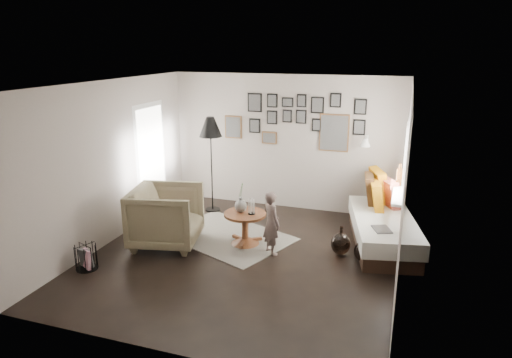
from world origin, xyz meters
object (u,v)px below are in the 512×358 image
(floor_lamp, at_px, (211,130))
(child, at_px, (271,223))
(armchair, at_px, (167,216))
(demijohn_small, at_px, (363,251))
(magazine_basket, at_px, (86,257))
(daybed, at_px, (383,224))
(demijohn_large, at_px, (341,244))
(vase, at_px, (241,203))
(pedestal_table, at_px, (245,230))

(floor_lamp, relative_size, child, 1.83)
(armchair, distance_m, demijohn_small, 3.11)
(floor_lamp, height_order, magazine_basket, floor_lamp)
(daybed, xyz_separation_m, child, (-1.62, -0.97, 0.18))
(demijohn_large, bearing_deg, magazine_basket, -154.39)
(floor_lamp, height_order, child, floor_lamp)
(daybed, height_order, demijohn_large, daybed)
(daybed, distance_m, child, 1.89)
(vase, relative_size, floor_lamp, 0.26)
(pedestal_table, height_order, daybed, daybed)
(vase, xyz_separation_m, magazine_basket, (-1.80, -1.55, -0.50))
(armchair, xyz_separation_m, demijohn_large, (2.72, 0.50, -0.30))
(demijohn_small, xyz_separation_m, child, (-1.38, -0.18, 0.35))
(child, bearing_deg, daybed, -105.62)
(vase, bearing_deg, pedestal_table, -14.04)
(vase, height_order, demijohn_small, vase)
(vase, height_order, child, vase)
(armchair, height_order, floor_lamp, floor_lamp)
(magazine_basket, bearing_deg, floor_lamp, 75.09)
(floor_lamp, distance_m, magazine_basket, 3.23)
(daybed, xyz_separation_m, armchair, (-3.31, -1.17, 0.16))
(demijohn_large, bearing_deg, daybed, 48.60)
(magazine_basket, bearing_deg, demijohn_small, 21.93)
(floor_lamp, bearing_deg, demijohn_small, -23.37)
(floor_lamp, height_order, demijohn_small, floor_lamp)
(daybed, relative_size, armchair, 2.15)
(vase, relative_size, armchair, 0.46)
(armchair, distance_m, magazine_basket, 1.36)
(armchair, relative_size, magazine_basket, 2.75)
(floor_lamp, distance_m, demijohn_large, 3.23)
(pedestal_table, relative_size, child, 0.67)
(floor_lamp, xyz_separation_m, demijohn_large, (2.66, -1.18, -1.41))
(floor_lamp, bearing_deg, pedestal_table, -48.44)
(magazine_basket, xyz_separation_m, demijohn_small, (3.76, 1.51, -0.03))
(vase, relative_size, magazine_basket, 1.26)
(pedestal_table, distance_m, vase, 0.44)
(daybed, distance_m, magazine_basket, 4.61)
(vase, bearing_deg, daybed, 18.78)
(magazine_basket, bearing_deg, pedestal_table, 39.18)
(vase, height_order, demijohn_large, vase)
(floor_lamp, distance_m, demijohn_small, 3.58)
(pedestal_table, distance_m, floor_lamp, 2.17)
(daybed, bearing_deg, demijohn_large, -143.64)
(vase, relative_size, demijohn_large, 1.06)
(demijohn_large, bearing_deg, pedestal_table, -176.29)
(demijohn_large, relative_size, demijohn_small, 1.10)
(floor_lamp, bearing_deg, armchair, -91.97)
(armchair, distance_m, floor_lamp, 2.01)
(armchair, bearing_deg, pedestal_table, -83.82)
(demijohn_large, height_order, child, child)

